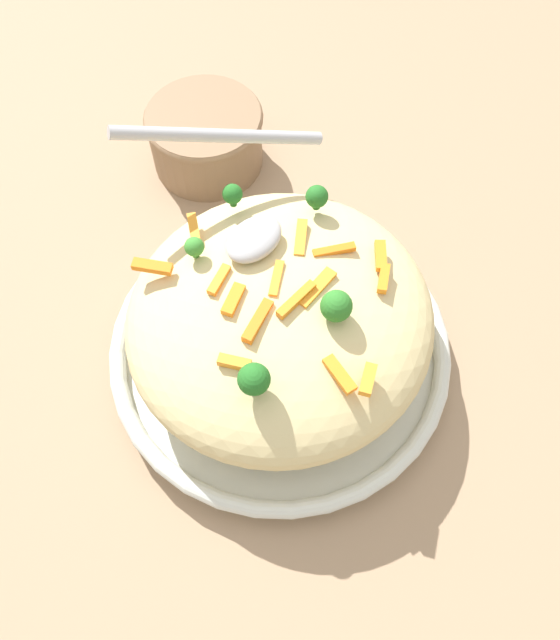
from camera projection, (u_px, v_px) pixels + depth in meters
name	position (u px, v px, depth m)	size (l,w,h in m)	color
ground_plane	(280.00, 358.00, 0.64)	(2.40, 2.40, 0.00)	#9E7F60
serving_bowl	(280.00, 349.00, 0.63)	(0.33, 0.33, 0.04)	silver
pasta_mound	(280.00, 318.00, 0.57)	(0.28, 0.27, 0.10)	#DBC689
carrot_piece_0	(381.00, 256.00, 0.55)	(0.03, 0.01, 0.01)	orange
carrot_piece_1	(316.00, 288.00, 0.53)	(0.04, 0.01, 0.01)	orange
carrot_piece_2	(234.00, 363.00, 0.50)	(0.03, 0.01, 0.01)	orange
carrot_piece_3	(276.00, 279.00, 0.53)	(0.04, 0.01, 0.01)	orange
carrot_piece_4	(368.00, 379.00, 0.49)	(0.03, 0.01, 0.01)	orange
carrot_piece_5	(301.00, 239.00, 0.56)	(0.04, 0.01, 0.01)	orange
carrot_piece_6	(219.00, 280.00, 0.53)	(0.03, 0.01, 0.01)	orange
carrot_piece_7	(334.00, 250.00, 0.55)	(0.04, 0.01, 0.01)	orange
carrot_piece_8	(384.00, 278.00, 0.54)	(0.03, 0.01, 0.01)	orange
carrot_piece_9	(192.00, 229.00, 0.57)	(0.03, 0.01, 0.01)	orange
carrot_piece_10	(294.00, 302.00, 0.52)	(0.04, 0.01, 0.01)	orange
carrot_piece_11	(233.00, 300.00, 0.52)	(0.03, 0.01, 0.01)	orange
carrot_piece_12	(258.00, 321.00, 0.51)	(0.04, 0.01, 0.01)	orange
carrot_piece_13	(152.00, 267.00, 0.55)	(0.03, 0.01, 0.01)	orange
carrot_piece_14	(340.00, 374.00, 0.50)	(0.03, 0.01, 0.01)	orange
broccoli_floret_0	(232.00, 194.00, 0.57)	(0.02, 0.02, 0.02)	#205B1C
broccoli_floret_1	(317.00, 197.00, 0.57)	(0.02, 0.02, 0.03)	#205B1C
broccoli_floret_2	(194.00, 247.00, 0.54)	(0.02, 0.02, 0.02)	#377928
broccoli_floret_3	(254.00, 380.00, 0.48)	(0.03, 0.03, 0.03)	#205B1C
broccoli_floret_4	(336.00, 306.00, 0.51)	(0.03, 0.03, 0.03)	#296820
serving_spoon	(240.00, 196.00, 0.55)	(0.17, 0.15, 0.08)	#B7B7BC
companion_bowl	(206.00, 136.00, 0.74)	(0.14, 0.14, 0.07)	#8C6B4C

